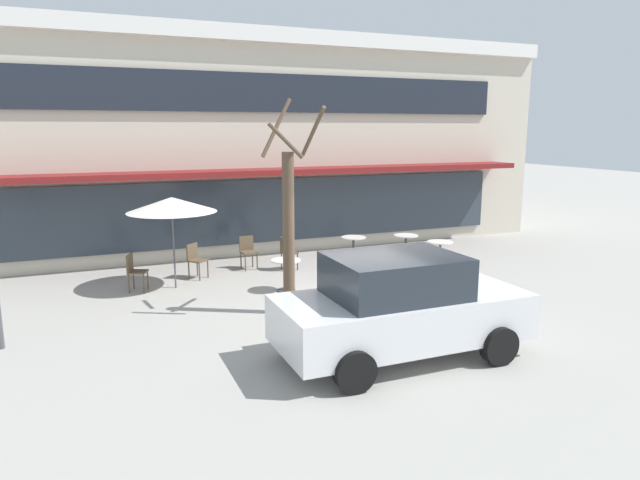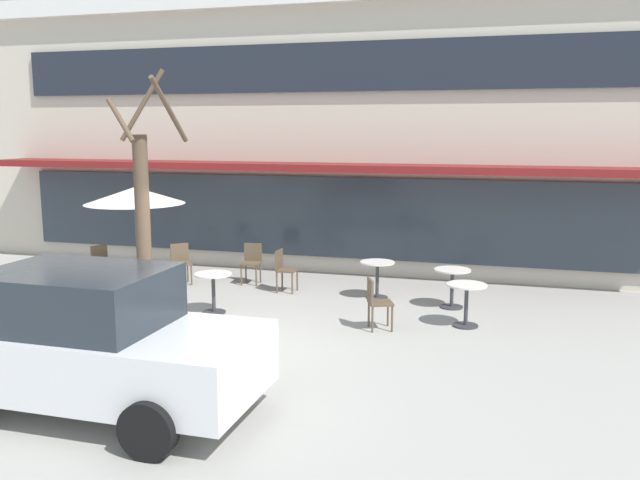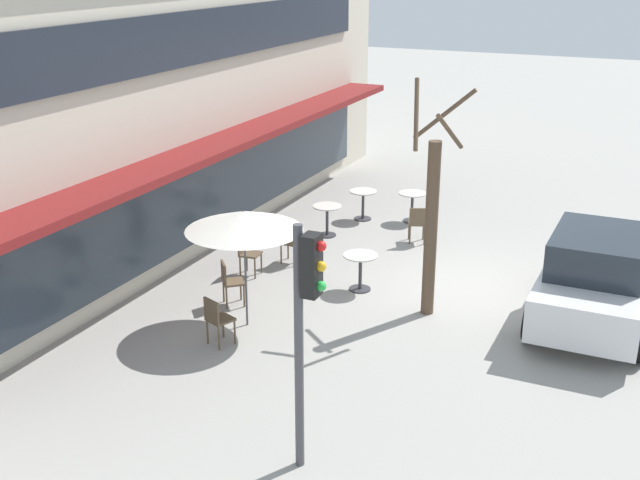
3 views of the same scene
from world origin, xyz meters
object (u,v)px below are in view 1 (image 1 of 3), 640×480
Objects in this scene: cafe_table_mid_patio at (286,270)px; cafe_chair_1 at (405,259)px; patio_umbrella_green_folded at (172,205)px; cafe_chair_2 at (135,270)px; cafe_chair_3 at (248,250)px; cafe_table_near_wall at (353,245)px; cafe_table_streetside at (406,243)px; cafe_chair_4 at (287,251)px; parked_sedan at (400,307)px; street_tree at (289,224)px; cafe_chair_0 at (196,258)px; cafe_table_by_tree at (440,250)px.

cafe_chair_1 is at bearing -3.42° from cafe_table_mid_patio.
patio_umbrella_green_folded is 2.47× the size of cafe_chair_1.
cafe_table_mid_patio is 0.85× the size of cafe_chair_2.
cafe_table_mid_patio is 2.49m from cafe_chair_3.
cafe_chair_3 is at bearing 169.66° from cafe_table_near_wall.
cafe_table_streetside and cafe_table_mid_patio have the same top height.
cafe_chair_4 is at bearing 8.31° from cafe_chair_2.
parked_sedan reaches higher than cafe_table_streetside.
cafe_chair_4 is at bearing 71.38° from street_tree.
cafe_chair_2 is 1.00× the size of cafe_chair_3.
cafe_chair_4 is 0.21× the size of parked_sedan.
cafe_chair_0 is 0.20× the size of street_tree.
street_tree reaches higher than cafe_table_by_tree.
cafe_chair_2 is 6.92m from parked_sedan.
cafe_chair_1 is (3.13, -0.19, 0.01)m from cafe_table_mid_patio.
cafe_chair_2 reaches higher than cafe_table_near_wall.
patio_umbrella_green_folded reaches higher than cafe_chair_3.
cafe_table_mid_patio is 3.14m from cafe_chair_1.
cafe_chair_2 is 0.21× the size of parked_sedan.
cafe_chair_1 is 5.08m from parked_sedan.
cafe_chair_0 is 1.69m from cafe_chair_2.
parked_sedan is at bearing -84.65° from cafe_chair_3.
cafe_chair_2 is (-0.92, 0.07, -1.50)m from patio_umbrella_green_folded.
cafe_table_mid_patio is at bearing 176.58° from cafe_chair_1.
cafe_table_streetside is 0.35× the size of patio_umbrella_green_folded.
cafe_chair_0 is at bearing 130.56° from cafe_table_mid_patio.
parked_sedan reaches higher than cafe_table_near_wall.
cafe_chair_1 and cafe_chair_3 have the same top height.
cafe_table_near_wall is 0.85× the size of cafe_chair_2.
cafe_chair_2 is at bearing 166.46° from cafe_chair_1.
cafe_table_by_tree is 5.25m from cafe_chair_3.
cafe_table_streetside is at bearing 2.00° from cafe_chair_2.
cafe_table_mid_patio is at bearing -22.44° from cafe_chair_2.
parked_sedan is (2.79, -5.76, -1.14)m from patio_umbrella_green_folded.
cafe_table_streetside is 1.00× the size of cafe_table_mid_patio.
cafe_table_mid_patio is 3.56m from cafe_chair_2.
parked_sedan is at bearing -109.70° from cafe_table_near_wall.
cafe_chair_0 is at bearing -163.16° from cafe_chair_3.
cafe_chair_3 is 0.20× the size of street_tree.
cafe_table_near_wall is 4.45m from cafe_chair_0.
cafe_table_near_wall is 0.85× the size of cafe_chair_3.
parked_sedan is 0.96× the size of street_tree.
cafe_table_near_wall is 3.00m from cafe_chair_3.
cafe_chair_0 is 1.57m from cafe_chair_3.
cafe_table_near_wall is at bearing 35.54° from cafe_table_mid_patio.
cafe_chair_4 is 0.20× the size of street_tree.
street_tree is (-4.72, -3.18, 1.37)m from cafe_table_streetside.
street_tree is (-0.47, -1.56, 1.37)m from cafe_table_mid_patio.
patio_umbrella_green_folded reaches higher than parked_sedan.
street_tree is (-3.60, -1.37, 1.36)m from cafe_chair_1.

